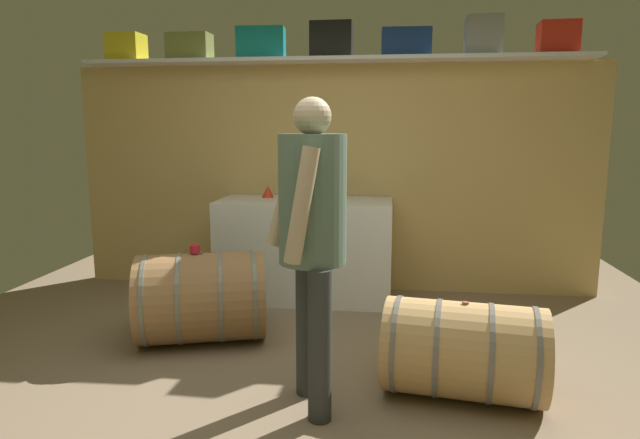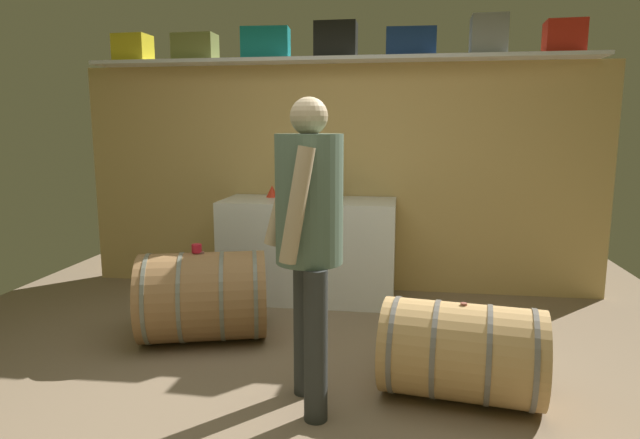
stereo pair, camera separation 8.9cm
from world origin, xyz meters
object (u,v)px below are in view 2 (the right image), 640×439
Objects in this scene: toolcase_yellow at (133,49)px; winemaker_pouring at (308,223)px; wine_bottle_green at (331,185)px; tasting_cup at (197,248)px; wine_glass at (301,189)px; red_funnel at (272,191)px; toolcase_red at (564,37)px; toolcase_teal at (266,44)px; wine_bottle_dark at (330,185)px; toolcase_olive at (195,48)px; toolcase_navy at (411,43)px; wine_barrel_near at (203,296)px; work_cabinet at (309,249)px; toolcase_black at (336,40)px; wine_barrel_far at (462,351)px; toolcase_grey at (488,36)px.

toolcase_yellow is 0.19× the size of winemaker_pouring.
wine_bottle_green is 1.43m from tasting_cup.
wine_glass is 1.30× the size of red_funnel.
toolcase_teal is at bearing -176.74° from toolcase_red.
toolcase_teal is 1.51× the size of wine_bottle_dark.
toolcase_olive is 0.66m from toolcase_teal.
tasting_cup is at bearing -140.14° from toolcase_navy.
work_cabinet is at bearing 45.12° from wine_barrel_near.
wine_glass is (-0.92, -0.28, -1.25)m from toolcase_navy.
toolcase_teal is 1.37× the size of toolcase_red.
toolcase_black is at bearing 177.95° from toolcase_navy.
winemaker_pouring is (-1.78, -2.16, -1.23)m from toolcase_red.
toolcase_red is 2.53m from wine_glass.
toolcase_black is 2.95m from wine_barrel_far.
wine_barrel_far is (1.75, -0.62, -0.05)m from wine_barrel_near.
wine_glass reaches higher than red_funnel.
work_cabinet is 1.24m from wine_barrel_near.
wine_bottle_green is 2.08× the size of wine_glass.
toolcase_navy is 2.54m from winemaker_pouring.
wine_bottle_dark is 1.97× the size of wine_glass.
wine_bottle_green is at bearing -7.45° from toolcase_olive.
toolcase_yellow is 0.61m from toolcase_olive.
toolcase_yellow is 1.05× the size of wine_bottle_green.
toolcase_red is (1.25, 0.00, 0.01)m from toolcase_navy.
toolcase_red reaches higher than winemaker_pouring.
toolcase_red is 4.30× the size of tasting_cup.
toolcase_yellow is 1.01× the size of toolcase_red.
wine_barrel_near reaches higher than wine_barrel_far.
wine_barrel_far is (0.99, -1.85, -0.74)m from wine_bottle_dark.
toolcase_black is at bearing 57.92° from tasting_cup.
toolcase_olive reaches higher than wine_glass.
wine_barrel_near is (-2.70, -1.33, -1.94)m from toolcase_red.
toolcase_teal reaches higher than wine_bottle_dark.
toolcase_red is 3.43m from tasting_cup.
toolcase_navy is at bearing 7.77° from wine_bottle_dark.
wine_glass is at bearing -133.55° from toolcase_black.
toolcase_olive reaches higher than tasting_cup.
red_funnel is at bearing -1.91° from toolcase_yellow.
work_cabinet reaches higher than wine_barrel_far.
winemaker_pouring reaches higher than wine_bottle_green.
toolcase_black reaches higher than winemaker_pouring.
wine_bottle_dark is at bearing -173.99° from toolcase_red.
wine_glass is at bearing -145.57° from work_cabinet.
toolcase_red is 1.10× the size of wine_bottle_dark.
toolcase_navy is 1.41m from wine_bottle_dark.
toolcase_grey is 3.16m from wine_barrel_near.
wine_glass is 1.23m from tasting_cup.
red_funnel is at bearing -174.33° from toolcase_red.
toolcase_grey is 2.39m from work_cabinet.
wine_glass is at bearing -141.45° from wine_bottle_dark.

